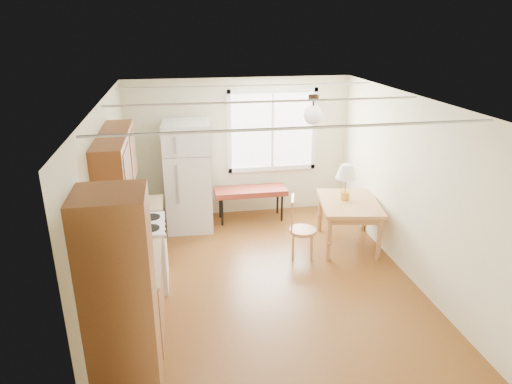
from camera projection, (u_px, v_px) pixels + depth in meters
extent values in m
cube|color=#512C10|center=(266.00, 279.00, 6.40)|extent=(4.60, 5.60, 0.12)
cube|color=white|center=(268.00, 100.00, 5.53)|extent=(4.60, 5.60, 0.12)
cube|color=beige|center=(240.00, 148.00, 8.27)|extent=(4.60, 0.10, 2.50)
cube|color=beige|center=(329.00, 306.00, 3.66)|extent=(4.60, 0.10, 2.50)
cube|color=beige|center=(109.00, 207.00, 5.63)|extent=(0.10, 5.60, 2.50)
cube|color=beige|center=(409.00, 187.00, 6.30)|extent=(0.10, 5.60, 2.50)
cube|color=brown|center=(121.00, 303.00, 4.05)|extent=(0.60, 0.60, 2.10)
cube|color=brown|center=(135.00, 299.00, 5.19)|extent=(0.60, 1.10, 0.86)
cube|color=tan|center=(132.00, 264.00, 5.03)|extent=(0.62, 1.14, 0.04)
cube|color=silver|center=(142.00, 254.00, 6.15)|extent=(0.65, 0.76, 0.90)
cube|color=brown|center=(143.00, 232.00, 6.85)|extent=(0.60, 0.60, 0.86)
cube|color=brown|center=(116.00, 163.00, 5.31)|extent=(0.33, 1.60, 0.70)
cube|color=white|center=(272.00, 130.00, 8.25)|extent=(1.50, 0.02, 1.35)
cylinder|color=#312015|center=(314.00, 97.00, 6.03)|extent=(0.14, 0.14, 0.06)
cylinder|color=#312015|center=(313.00, 105.00, 6.06)|extent=(0.03, 0.03, 0.16)
sphere|color=white|center=(313.00, 115.00, 6.11)|extent=(0.26, 0.26, 0.26)
cube|color=silver|center=(189.00, 176.00, 7.74)|extent=(0.81, 0.81, 1.87)
cube|color=gray|center=(188.00, 157.00, 7.23)|extent=(0.77, 0.02, 0.02)
cube|color=gray|center=(177.00, 174.00, 7.27)|extent=(0.03, 0.03, 1.12)
cube|color=maroon|center=(251.00, 191.00, 8.17)|extent=(1.29, 0.48, 0.10)
cylinder|color=black|center=(222.00, 212.00, 8.02)|extent=(0.04, 0.04, 0.49)
cylinder|color=black|center=(282.00, 208.00, 8.20)|extent=(0.04, 0.04, 0.49)
cylinder|color=black|center=(220.00, 205.00, 8.35)|extent=(0.04, 0.04, 0.49)
cylinder|color=black|center=(277.00, 201.00, 8.53)|extent=(0.04, 0.04, 0.49)
cube|color=#A56E3F|center=(349.00, 203.00, 7.18)|extent=(1.09, 1.33, 0.06)
cube|color=#A56E3F|center=(349.00, 208.00, 7.21)|extent=(0.98, 1.21, 0.10)
cylinder|color=#A56E3F|center=(329.00, 239.00, 6.82)|extent=(0.07, 0.07, 0.68)
cylinder|color=#A56E3F|center=(379.00, 239.00, 6.82)|extent=(0.07, 0.07, 0.68)
cylinder|color=#A56E3F|center=(320.00, 212.00, 7.80)|extent=(0.07, 0.07, 0.68)
cylinder|color=#A56E3F|center=(364.00, 212.00, 7.80)|extent=(0.07, 0.07, 0.68)
cylinder|color=#A56E3F|center=(303.00, 231.00, 6.91)|extent=(0.41, 0.41, 0.05)
cylinder|color=#A56E3F|center=(293.00, 247.00, 6.87)|extent=(0.04, 0.04, 0.42)
cylinder|color=#A56E3F|center=(312.00, 248.00, 6.84)|extent=(0.04, 0.04, 0.42)
cylinder|color=#A56E3F|center=(293.00, 239.00, 7.13)|extent=(0.04, 0.04, 0.42)
cylinder|color=#A56E3F|center=(311.00, 239.00, 7.10)|extent=(0.04, 0.04, 0.42)
cylinder|color=gold|center=(345.00, 195.00, 7.23)|extent=(0.15, 0.15, 0.13)
cylinder|color=gold|center=(345.00, 185.00, 7.17)|extent=(0.03, 0.03, 0.22)
cone|color=white|center=(346.00, 172.00, 7.09)|extent=(0.33, 0.33, 0.22)
cube|color=black|center=(127.00, 272.00, 4.76)|extent=(0.23, 0.27, 0.08)
cube|color=black|center=(124.00, 260.00, 4.61)|extent=(0.20, 0.10, 0.29)
cylinder|color=black|center=(126.00, 261.00, 4.77)|extent=(0.15, 0.15, 0.13)
cylinder|color=red|center=(129.00, 239.00, 5.40)|extent=(0.11, 0.11, 0.16)
sphere|color=red|center=(128.00, 231.00, 5.36)|extent=(0.06, 0.06, 0.06)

